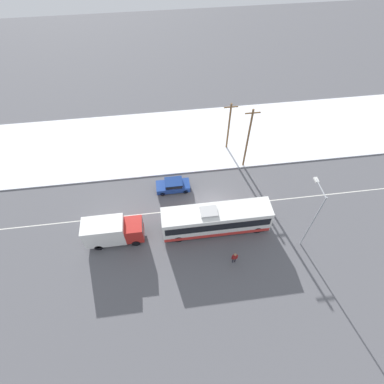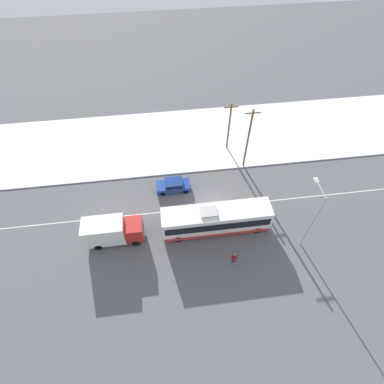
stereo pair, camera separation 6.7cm
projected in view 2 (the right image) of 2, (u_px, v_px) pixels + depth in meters
ground_plane at (213, 207)px, 35.97m from camera, size 120.00×120.00×0.00m
snow_lot at (198, 137)px, 43.71m from camera, size 80.00×13.38×0.12m
lane_marking_center at (213, 207)px, 35.97m from camera, size 60.00×0.12×0.00m
city_bus at (216, 220)px, 32.76m from camera, size 11.85×2.57×3.54m
box_truck at (112, 231)px, 31.82m from camera, size 6.22×2.30×3.26m
sedan_car at (173, 185)px, 37.04m from camera, size 4.15×1.80×1.51m
pedestrian_at_stop at (234, 257)px, 30.63m from camera, size 0.65×0.29×1.79m
streetlamp at (313, 214)px, 29.07m from camera, size 0.36×2.61×8.34m
utility_pole_roadside at (248, 139)px, 36.61m from camera, size 1.80×0.24×8.99m
utility_pole_snowlot at (229, 126)px, 39.46m from camera, size 1.80×0.24×7.29m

